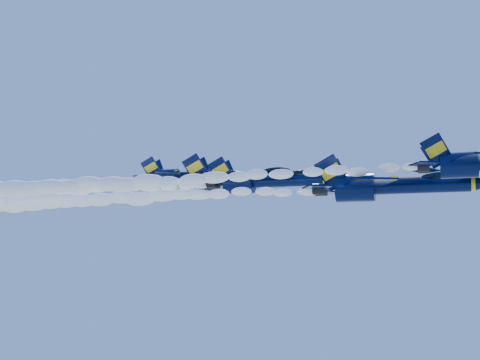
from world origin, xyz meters
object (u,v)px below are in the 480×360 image
(jet_fifth, at_px, (188,176))
(jet_second, at_px, (392,186))
(jet_fourth, at_px, (241,178))
(jet_third, at_px, (266,181))

(jet_fifth, bearing_deg, jet_second, -33.69)
(jet_second, bearing_deg, jet_fifth, 146.31)
(jet_fourth, distance_m, jet_fifth, 12.27)
(jet_third, bearing_deg, jet_fourth, 126.42)
(jet_second, bearing_deg, jet_third, 154.85)
(jet_third, bearing_deg, jet_second, -25.15)
(jet_third, distance_m, jet_fifth, 21.41)
(jet_second, height_order, jet_third, jet_third)
(jet_second, xyz_separation_m, jet_third, (-16.12, 7.57, 2.06))
(jet_third, relative_size, jet_fourth, 0.90)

